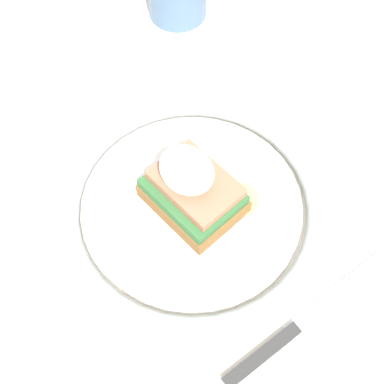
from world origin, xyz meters
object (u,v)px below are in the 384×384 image
plate (192,205)px  fork (103,114)px  knife (297,328)px  sandwich (191,186)px

plate → fork: size_ratio=1.70×
fork → knife: (0.32, -0.02, 0.00)m
sandwich → fork: sandwich is taller
plate → knife: size_ratio=1.25×
plate → sandwich: 0.04m
plate → fork: 0.16m
fork → knife: 0.32m
plate → fork: (-0.16, 0.01, -0.01)m
sandwich → fork: bearing=176.9°
plate → fork: plate is taller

